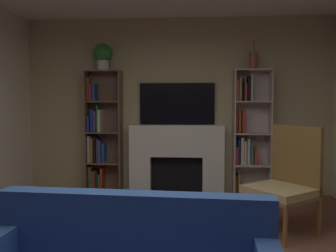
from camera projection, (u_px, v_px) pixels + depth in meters
name	position (u px, v px, depth m)	size (l,w,h in m)	color
wall_back_accent	(177.00, 106.00, 5.82)	(4.94, 0.06, 2.77)	tan
fireplace	(177.00, 158.00, 5.73)	(1.57, 0.53, 1.09)	white
tv	(177.00, 104.00, 5.76)	(1.18, 0.06, 0.65)	black
bookshelf_left	(100.00, 138.00, 5.82)	(0.56, 0.27, 1.94)	brown
bookshelf_right	(248.00, 132.00, 5.62)	(0.56, 0.31, 1.94)	beige
potted_plant	(103.00, 55.00, 5.68)	(0.29, 0.29, 0.42)	silver
vase_with_flowers	(253.00, 59.00, 5.50)	(0.13, 0.13, 0.45)	brown
armchair	(286.00, 181.00, 4.09)	(0.88, 0.89, 1.18)	brown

